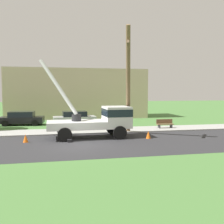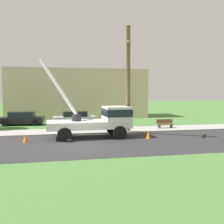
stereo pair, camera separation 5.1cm
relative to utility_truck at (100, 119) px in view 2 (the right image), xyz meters
The scene contains 12 objects.
ground_plane 9.86m from the utility_truck, 100.12° to the left, with size 120.00×120.00×0.00m, color #477538.
road_asphalt 3.26m from the utility_truck, 125.62° to the right, with size 80.00×7.91×0.01m, color #2B2B2D.
sidewalk_strip 3.78m from the utility_truck, 119.08° to the left, with size 80.00×3.04×0.10m, color #9E9E99.
utility_truck is the anchor object (origin of this frame).
leaning_utility_pole 3.60m from the utility_truck, ahead, with size 1.44×4.29×8.27m.
traffic_cone_ahead 3.85m from the utility_truck, 19.78° to the right, with size 0.36×0.36×0.56m, color orange.
traffic_cone_behind 5.55m from the utility_truck, behind, with size 0.36×0.36×0.56m, color orange.
traffic_cone_curbside 2.42m from the utility_truck, 29.83° to the left, with size 0.36×0.36×0.56m, color orange.
parked_sedan_black 11.09m from the utility_truck, 128.24° to the left, with size 4.52×2.23×1.42m.
parked_sedan_silver 8.19m from the utility_truck, 100.26° to the left, with size 4.50×2.20×1.42m.
park_bench 7.42m from the utility_truck, 25.34° to the left, with size 1.60×0.45×0.90m.
lowrise_building_backdrop 16.09m from the utility_truck, 92.01° to the left, with size 18.00×6.00×6.40m, color #C6B293.
Camera 2 is at (-1.30, -17.05, 3.52)m, focal length 41.57 mm.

